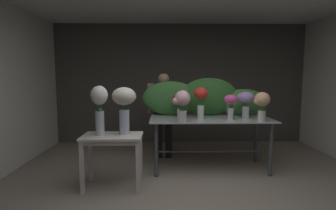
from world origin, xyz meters
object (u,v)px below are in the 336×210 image
object	(u,v)px
display_table_glass	(210,126)
vase_cream_lisianthus_tall	(124,103)
vase_crimson_roses	(181,101)
vase_blush_lilies	(182,103)
vase_fuchsia_carnations	(231,103)
florist	(164,106)
vase_lilac_freesia	(246,101)
side_table_white	(112,143)
vase_white_roses_tall	(100,105)
vase_scarlet_ranunculus	(201,99)
vase_peach_stock	(262,103)

from	to	relation	value
display_table_glass	vase_cream_lisianthus_tall	xyz separation A→B (m)	(-1.29, -0.66, 0.44)
vase_crimson_roses	vase_blush_lilies	xyz separation A→B (m)	(-0.01, -0.41, 0.02)
vase_fuchsia_carnations	vase_cream_lisianthus_tall	bearing A→B (deg)	-162.60
florist	vase_lilac_freesia	size ratio (longest dim) A/B	3.70
side_table_white	vase_lilac_freesia	bearing A→B (deg)	18.65
side_table_white	vase_fuchsia_carnations	size ratio (longest dim) A/B	2.05
florist	vase_white_roses_tall	size ratio (longest dim) A/B	2.38
vase_fuchsia_carnations	vase_blush_lilies	world-z (taller)	vase_blush_lilies
side_table_white	florist	world-z (taller)	florist
display_table_glass	vase_crimson_roses	bearing A→B (deg)	173.70
display_table_glass	vase_lilac_freesia	distance (m)	0.69
florist	vase_blush_lilies	world-z (taller)	florist
vase_lilac_freesia	vase_blush_lilies	distance (m)	1.09
vase_blush_lilies	vase_cream_lisianthus_tall	world-z (taller)	vase_cream_lisianthus_tall
side_table_white	vase_cream_lisianthus_tall	size ratio (longest dim) A/B	1.24
florist	vase_fuchsia_carnations	bearing A→B (deg)	-37.24
vase_lilac_freesia	vase_cream_lisianthus_tall	distance (m)	1.95
vase_scarlet_ranunculus	vase_fuchsia_carnations	bearing A→B (deg)	-13.37
florist	vase_cream_lisianthus_tall	distance (m)	1.40
display_table_glass	vase_lilac_freesia	size ratio (longest dim) A/B	4.54
vase_white_roses_tall	vase_scarlet_ranunculus	bearing A→B (deg)	24.21
side_table_white	vase_cream_lisianthus_tall	distance (m)	0.56
vase_fuchsia_carnations	vase_scarlet_ranunculus	distance (m)	0.47
vase_white_roses_tall	vase_cream_lisianthus_tall	size ratio (longest dim) A/B	1.03
display_table_glass	side_table_white	bearing A→B (deg)	-153.94
vase_lilac_freesia	vase_crimson_roses	xyz separation A→B (m)	(-1.04, 0.09, -0.01)
display_table_glass	florist	bearing A→B (deg)	140.51
florist	vase_cream_lisianthus_tall	size ratio (longest dim) A/B	2.46
display_table_glass	vase_peach_stock	world-z (taller)	vase_peach_stock
side_table_white	display_table_glass	bearing A→B (deg)	26.06
vase_crimson_roses	vase_lilac_freesia	bearing A→B (deg)	-4.71
side_table_white	vase_fuchsia_carnations	world-z (taller)	vase_fuchsia_carnations
display_table_glass	vase_fuchsia_carnations	distance (m)	0.51
side_table_white	vase_scarlet_ranunculus	world-z (taller)	vase_scarlet_ranunculus
florist	vase_blush_lilies	bearing A→B (deg)	-74.71
vase_fuchsia_carnations	vase_crimson_roses	bearing A→B (deg)	163.91
vase_crimson_roses	vase_scarlet_ranunculus	bearing A→B (deg)	-19.83
display_table_glass	vase_lilac_freesia	bearing A→B (deg)	-3.32
vase_crimson_roses	vase_fuchsia_carnations	bearing A→B (deg)	-16.09
side_table_white	vase_white_roses_tall	world-z (taller)	vase_white_roses_tall
vase_blush_lilies	vase_cream_lisianthus_tall	distance (m)	0.86
vase_fuchsia_carnations	vase_scarlet_ranunculus	xyz separation A→B (m)	(-0.45, 0.11, 0.06)
vase_peach_stock	vase_white_roses_tall	world-z (taller)	vase_white_roses_tall
display_table_glass	vase_scarlet_ranunculus	size ratio (longest dim) A/B	3.90
vase_peach_stock	vase_scarlet_ranunculus	bearing A→B (deg)	164.60
vase_crimson_roses	vase_white_roses_tall	world-z (taller)	vase_white_roses_tall
side_table_white	vase_scarlet_ranunculus	distance (m)	1.54
vase_peach_stock	vase_crimson_roses	bearing A→B (deg)	163.41
vase_cream_lisianthus_tall	vase_crimson_roses	bearing A→B (deg)	41.40
display_table_glass	side_table_white	world-z (taller)	display_table_glass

